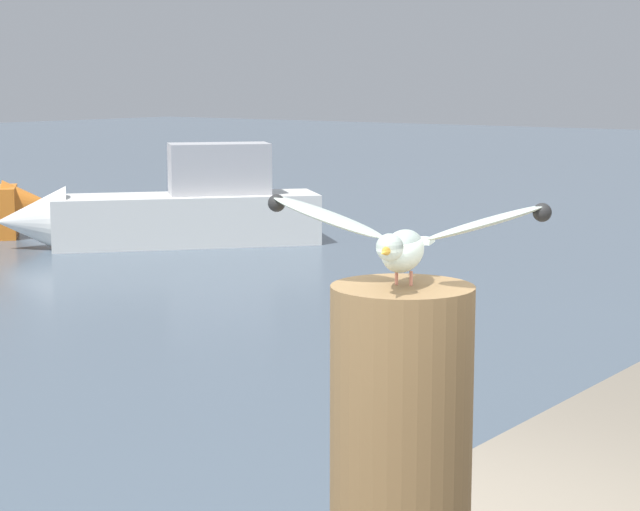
# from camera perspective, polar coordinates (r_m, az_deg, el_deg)

# --- Properties ---
(mooring_post) EXTENTS (0.35, 0.35, 0.91)m
(mooring_post) POSITION_cam_1_polar(r_m,az_deg,el_deg) (2.83, 4.10, -10.65)
(mooring_post) COLOR brown
(mooring_post) RESTS_ON harbor_quay
(seagull) EXTENTS (0.38, 0.67, 0.21)m
(seagull) POSITION_cam_1_polar(r_m,az_deg,el_deg) (2.69, 4.22, 0.91)
(seagull) COLOR #C67560
(seagull) RESTS_ON mooring_post
(boat_white) EXTENTS (5.01, 4.52, 1.87)m
(boat_white) POSITION_cam_1_polar(r_m,az_deg,el_deg) (19.83, -8.06, 2.20)
(boat_white) COLOR silver
(boat_white) RESTS_ON ground_plane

